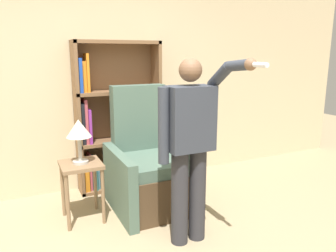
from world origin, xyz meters
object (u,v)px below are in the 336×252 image
object	(u,v)px
armchair	(149,171)
side_table	(81,175)
person_standing	(190,143)
bookcase	(111,120)
table_lamp	(79,131)

from	to	relation	value
armchair	side_table	world-z (taller)	armchair
person_standing	side_table	world-z (taller)	person_standing
bookcase	person_standing	distance (m)	1.51
bookcase	side_table	bearing A→B (deg)	-126.68
armchair	table_lamp	world-z (taller)	armchair
person_standing	side_table	size ratio (longest dim) A/B	2.70
bookcase	table_lamp	world-z (taller)	bookcase
bookcase	side_table	size ratio (longest dim) A/B	3.00
person_standing	side_table	xyz separation A→B (m)	(-0.78, 0.80, -0.44)
bookcase	person_standing	world-z (taller)	bookcase
bookcase	table_lamp	distance (m)	0.86
table_lamp	armchair	bearing A→B (deg)	1.71
side_table	table_lamp	bearing A→B (deg)	0.00
bookcase	armchair	size ratio (longest dim) A/B	1.38
bookcase	person_standing	size ratio (longest dim) A/B	1.11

